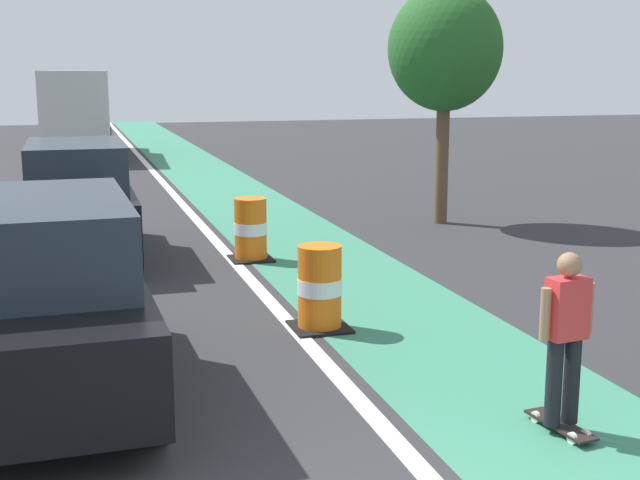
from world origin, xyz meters
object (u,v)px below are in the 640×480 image
parked_suv_second (78,200)px  street_tree_sidewalk (445,50)px  traffic_barrel_front (320,289)px  delivery_truck_down_block (78,108)px  parked_suv_nearest (47,297)px  skateboarder_on_lane (565,337)px  traffic_barrel_mid (251,230)px

parked_suv_second → street_tree_sidewalk: (7.57, 1.41, 2.63)m
traffic_barrel_front → delivery_truck_down_block: bearing=95.9°
parked_suv_nearest → parked_suv_second: size_ratio=1.01×
delivery_truck_down_block → street_tree_sidewalk: bearing=-67.4°
street_tree_sidewalk → skateboarder_on_lane: bearing=-108.6°
parked_suv_nearest → delivery_truck_down_block: bearing=88.2°
parked_suv_nearest → traffic_barrel_front: (3.27, 1.42, -0.50)m
skateboarder_on_lane → parked_suv_second: size_ratio=0.37×
traffic_barrel_front → street_tree_sidewalk: size_ratio=0.22×
parked_suv_second → delivery_truck_down_block: 18.72m
skateboarder_on_lane → parked_suv_second: 9.86m
parked_suv_second → traffic_barrel_mid: bearing=-20.1°
skateboarder_on_lane → street_tree_sidewalk: size_ratio=0.34×
street_tree_sidewalk → traffic_barrel_front: bearing=-125.2°
parked_suv_nearest → delivery_truck_down_block: delivery_truck_down_block is taller
traffic_barrel_mid → parked_suv_nearest: bearing=-120.0°
traffic_barrel_mid → traffic_barrel_front: bearing=-90.0°
skateboarder_on_lane → street_tree_sidewalk: (3.50, 10.39, 2.76)m
traffic_barrel_mid → delivery_truck_down_block: delivery_truck_down_block is taller
parked_suv_second → traffic_barrel_mid: (2.85, -1.04, -0.50)m
skateboarder_on_lane → parked_suv_nearest: parked_suv_nearest is taller
street_tree_sidewalk → delivery_truck_down_block: bearing=112.6°
traffic_barrel_front → traffic_barrel_mid: 4.24m
parked_suv_nearest → traffic_barrel_front: parked_suv_nearest is taller
skateboarder_on_lane → traffic_barrel_front: bearing=108.2°
skateboarder_on_lane → street_tree_sidewalk: street_tree_sidewalk is taller
parked_suv_nearest → delivery_truck_down_block: 25.42m
parked_suv_second → parked_suv_nearest: bearing=-93.5°
delivery_truck_down_block → street_tree_sidewalk: 18.82m
parked_suv_nearest → parked_suv_second: (0.41, 6.70, 0.00)m
parked_suv_second → delivery_truck_down_block: bearing=88.9°
traffic_barrel_mid → street_tree_sidewalk: size_ratio=0.22×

